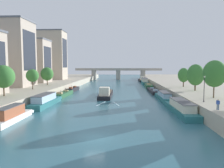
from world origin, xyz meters
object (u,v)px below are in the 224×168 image
(moored_boat_right_downstream, at_px, (145,81))
(bridge_far, at_px, (118,72))
(moored_boat_right_end, at_px, (181,108))
(moored_boat_left_near, at_px, (64,94))
(person_on_quay, at_px, (218,104))
(tree_right_past_mid, at_px, (214,74))
(barge_midriver, at_px, (106,93))
(moored_boat_left_end, at_px, (46,101))
(moored_boat_left_second, at_px, (12,115))
(lamppost_right_bank, at_px, (204,88))
(tree_left_distant, at_px, (47,74))
(tree_right_third, at_px, (184,75))
(moored_boat_right_near, at_px, (153,91))
(moored_boat_right_gap_after, at_px, (148,86))
(moored_boat_left_downstream, at_px, (73,89))
(moored_boat_right_midway, at_px, (141,80))
(tree_left_second, at_px, (32,76))
(tree_left_end_of_row, at_px, (3,77))
(tree_right_nearest, at_px, (195,75))

(moored_boat_right_downstream, xyz_separation_m, bridge_far, (-14.23, 32.75, 3.47))
(moored_boat_right_end, bearing_deg, moored_boat_left_near, 142.80)
(person_on_quay, bearing_deg, tree_right_past_mid, 70.34)
(barge_midriver, bearing_deg, moored_boat_left_end, -129.66)
(moored_boat_left_second, bearing_deg, lamppost_right_bank, 10.21)
(person_on_quay, bearing_deg, moored_boat_right_end, 108.69)
(moored_boat_left_second, xyz_separation_m, tree_left_distant, (-7.87, 37.95, 5.19))
(tree_right_third, bearing_deg, moored_boat_right_near, 143.95)
(moored_boat_right_gap_after, distance_m, tree_right_third, 25.35)
(moored_boat_right_gap_after, distance_m, tree_right_past_mid, 47.66)
(moored_boat_left_downstream, xyz_separation_m, moored_boat_right_midway, (28.17, 48.96, 0.23))
(moored_boat_left_second, bearing_deg, tree_left_second, 106.18)
(moored_boat_left_near, distance_m, tree_left_end_of_row, 20.73)
(moored_boat_right_near, bearing_deg, tree_left_distant, -176.35)
(moored_boat_right_midway, relative_size, tree_left_end_of_row, 2.19)
(moored_boat_right_near, xyz_separation_m, tree_right_past_mid, (8.08, -29.19, 6.91))
(moored_boat_right_downstream, height_order, tree_right_third, tree_right_third)
(bridge_far, bearing_deg, barge_midriver, -91.17)
(tree_left_second, bearing_deg, person_on_quay, -33.56)
(tree_right_past_mid, relative_size, tree_right_nearest, 1.10)
(barge_midriver, relative_size, tree_left_end_of_row, 2.71)
(moored_boat_left_second, distance_m, person_on_quay, 31.94)
(moored_boat_right_near, height_order, person_on_quay, person_on_quay)
(moored_boat_right_gap_after, xyz_separation_m, person_on_quay, (3.40, -58.84, 2.79))
(tree_right_past_mid, bearing_deg, bridge_far, 102.70)
(lamppost_right_bank, bearing_deg, person_on_quay, -94.40)
(moored_boat_left_end, distance_m, moored_boat_right_near, 38.23)
(moored_boat_right_downstream, relative_size, tree_left_second, 2.79)
(tree_right_nearest, height_order, person_on_quay, tree_right_nearest)
(moored_boat_right_end, xyz_separation_m, moored_boat_right_downstream, (-0.21, 67.58, 0.15))
(tree_right_nearest, bearing_deg, person_on_quay, -100.96)
(tree_right_nearest, relative_size, bridge_far, 0.12)
(person_on_quay, bearing_deg, moored_boat_right_gap_after, 93.31)
(tree_left_end_of_row, bearing_deg, moored_boat_right_gap_after, 52.19)
(moored_boat_left_near, xyz_separation_m, tree_right_third, (36.36, 4.79, 5.54))
(tree_right_third, bearing_deg, tree_right_nearest, -88.70)
(moored_boat_left_end, relative_size, tree_left_end_of_row, 2.22)
(moored_boat_left_end, relative_size, person_on_quay, 9.07)
(moored_boat_right_end, bearing_deg, tree_left_end_of_row, 174.43)
(moored_boat_left_second, distance_m, moored_boat_left_downstream, 42.08)
(tree_left_end_of_row, bearing_deg, tree_right_nearest, 16.10)
(barge_midriver, distance_m, moored_boat_left_second, 31.75)
(moored_boat_left_second, distance_m, bridge_far, 108.94)
(moored_boat_right_gap_after, xyz_separation_m, lamppost_right_bank, (3.95, -51.76, 4.42))
(tree_left_end_of_row, bearing_deg, moored_boat_left_near, 67.06)
(moored_boat_left_end, distance_m, person_on_quay, 35.10)
(moored_boat_left_downstream, height_order, moored_boat_right_near, moored_boat_left_downstream)
(barge_midriver, height_order, moored_boat_right_downstream, barge_midriver)
(barge_midriver, bearing_deg, tree_left_second, -167.33)
(moored_boat_right_near, distance_m, tree_left_distant, 36.55)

